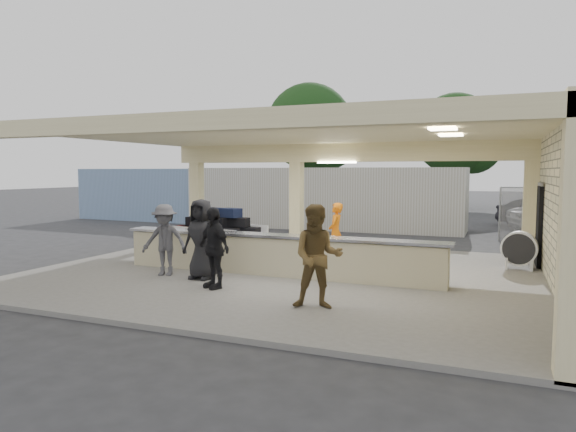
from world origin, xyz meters
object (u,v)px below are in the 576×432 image
at_px(drum_fan, 519,249).
at_px(passenger_d, 201,239).
at_px(car_white_a, 572,217).
at_px(luggage_cart, 217,230).
at_px(baggage_counter, 275,255).
at_px(passenger_b, 214,248).
at_px(passenger_c, 165,240).
at_px(container_blue, 171,195).
at_px(passenger_a, 318,257).
at_px(container_white, 321,198).
at_px(baggage_handler, 336,232).
at_px(car_dark, 547,213).

height_order(drum_fan, passenger_d, passenger_d).
distance_m(drum_fan, car_white_a, 10.21).
distance_m(luggage_cart, car_white_a, 15.35).
bearing_deg(car_white_a, baggage_counter, 128.89).
height_order(passenger_b, car_white_a, passenger_b).
bearing_deg(baggage_counter, drum_fan, 28.80).
height_order(luggage_cart, passenger_d, passenger_d).
relative_size(passenger_c, container_blue, 0.16).
xyz_separation_m(passenger_c, car_white_a, (10.23, 13.99, -0.28)).
distance_m(passenger_d, container_blue, 15.83).
xyz_separation_m(baggage_counter, passenger_a, (1.92, -2.48, 0.46)).
xyz_separation_m(container_white, container_blue, (-8.47, 0.33, -0.02)).
height_order(baggage_counter, baggage_handler, baggage_handler).
height_order(baggage_handler, passenger_c, passenger_c).
xyz_separation_m(passenger_d, car_white_a, (9.20, 14.01, -0.35)).
bearing_deg(car_dark, container_white, 132.51).
bearing_deg(container_blue, passenger_c, -53.24).
xyz_separation_m(baggage_handler, car_white_a, (7.00, 10.62, -0.24)).
distance_m(baggage_counter, passenger_d, 1.81).
distance_m(baggage_handler, car_white_a, 12.72).
distance_m(luggage_cart, baggage_handler, 3.41).
height_order(baggage_counter, luggage_cart, luggage_cart).
relative_size(drum_fan, passenger_b, 0.56).
relative_size(passenger_b, container_blue, 0.17).
bearing_deg(car_white_a, passenger_a, 139.11).
distance_m(passenger_a, car_dark, 18.21).
bearing_deg(car_dark, drum_fan, -166.77).
height_order(luggage_cart, container_blue, container_blue).
distance_m(car_white_a, car_dark, 2.19).
xyz_separation_m(passenger_a, passenger_b, (-2.58, 0.71, -0.08)).
xyz_separation_m(drum_fan, container_white, (-8.04, 8.14, 0.75)).
height_order(luggage_cart, passenger_c, passenger_c).
bearing_deg(baggage_counter, passenger_a, -52.25).
xyz_separation_m(baggage_handler, container_blue, (-11.85, 9.16, 0.44)).
bearing_deg(passenger_b, car_dark, 92.19).
xyz_separation_m(baggage_counter, drum_fan, (5.46, 3.00, 0.03)).
relative_size(passenger_a, passenger_b, 1.09).
distance_m(baggage_counter, drum_fan, 6.23).
relative_size(baggage_handler, container_white, 0.13).
bearing_deg(container_blue, baggage_handler, -35.49).
relative_size(passenger_b, passenger_d, 0.94).
bearing_deg(drum_fan, passenger_d, -140.81).
xyz_separation_m(drum_fan, container_blue, (-16.51, 8.47, 0.74)).
height_order(passenger_a, container_blue, container_blue).
xyz_separation_m(luggage_cart, container_white, (-0.05, 9.55, 0.47)).
bearing_deg(car_white_a, drum_fan, 146.72).
distance_m(passenger_b, car_white_a, 16.98).
relative_size(passenger_a, car_white_a, 0.40).
bearing_deg(passenger_d, container_white, 99.59).
distance_m(drum_fan, container_blue, 18.58).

